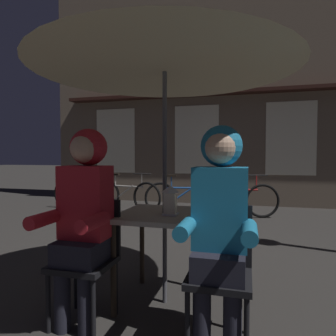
{
  "coord_description": "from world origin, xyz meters",
  "views": [
    {
      "loc": [
        0.65,
        -2.31,
        1.2
      ],
      "look_at": [
        0.0,
        0.1,
        1.1
      ],
      "focal_mm": 31.9,
      "sensor_mm": 36.0,
      "label": 1
    }
  ],
  "objects_px": {
    "chair_left": "(89,252)",
    "person_right_hooded": "(220,212)",
    "cafe_table": "(165,225)",
    "bicycle_fourth": "(236,200)",
    "chair_right": "(220,265)",
    "bicycle_second": "(126,195)",
    "bicycle_nearest": "(82,195)",
    "bicycle_third": "(185,198)",
    "patio_umbrella": "(165,48)",
    "person_left_hooded": "(84,206)",
    "lantern": "(170,200)"
  },
  "relations": [
    {
      "from": "cafe_table",
      "to": "bicycle_nearest",
      "type": "relative_size",
      "value": 0.45
    },
    {
      "from": "lantern",
      "to": "bicycle_nearest",
      "type": "xyz_separation_m",
      "value": [
        -2.94,
        3.58,
        -0.51
      ]
    },
    {
      "from": "cafe_table",
      "to": "bicycle_fourth",
      "type": "height_order",
      "value": "bicycle_fourth"
    },
    {
      "from": "bicycle_nearest",
      "to": "bicycle_fourth",
      "type": "bearing_deg",
      "value": 1.01
    },
    {
      "from": "patio_umbrella",
      "to": "lantern",
      "type": "bearing_deg",
      "value": -48.86
    },
    {
      "from": "cafe_table",
      "to": "lantern",
      "type": "xyz_separation_m",
      "value": [
        0.07,
        -0.08,
        0.22
      ]
    },
    {
      "from": "chair_left",
      "to": "person_right_hooded",
      "type": "height_order",
      "value": "person_right_hooded"
    },
    {
      "from": "chair_left",
      "to": "chair_right",
      "type": "bearing_deg",
      "value": 0.0
    },
    {
      "from": "cafe_table",
      "to": "bicycle_third",
      "type": "bearing_deg",
      "value": 99.15
    },
    {
      "from": "chair_right",
      "to": "person_left_hooded",
      "type": "distance_m",
      "value": 1.03
    },
    {
      "from": "bicycle_nearest",
      "to": "chair_left",
      "type": "bearing_deg",
      "value": -58.32
    },
    {
      "from": "lantern",
      "to": "chair_right",
      "type": "relative_size",
      "value": 0.27
    },
    {
      "from": "chair_right",
      "to": "cafe_table",
      "type": "bearing_deg",
      "value": 142.45
    },
    {
      "from": "lantern",
      "to": "chair_right",
      "type": "distance_m",
      "value": 0.63
    },
    {
      "from": "bicycle_second",
      "to": "patio_umbrella",
      "type": "bearing_deg",
      "value": -62.6
    },
    {
      "from": "person_right_hooded",
      "to": "chair_left",
      "type": "bearing_deg",
      "value": 176.61
    },
    {
      "from": "cafe_table",
      "to": "lantern",
      "type": "relative_size",
      "value": 3.2
    },
    {
      "from": "person_right_hooded",
      "to": "bicycle_fourth",
      "type": "xyz_separation_m",
      "value": [
        -0.05,
        3.99,
        -0.5
      ]
    },
    {
      "from": "patio_umbrella",
      "to": "chair_left",
      "type": "relative_size",
      "value": 2.66
    },
    {
      "from": "cafe_table",
      "to": "person_right_hooded",
      "type": "relative_size",
      "value": 0.53
    },
    {
      "from": "bicycle_third",
      "to": "bicycle_fourth",
      "type": "height_order",
      "value": "same"
    },
    {
      "from": "cafe_table",
      "to": "chair_right",
      "type": "relative_size",
      "value": 0.85
    },
    {
      "from": "bicycle_fourth",
      "to": "chair_right",
      "type": "bearing_deg",
      "value": -89.23
    },
    {
      "from": "patio_umbrella",
      "to": "bicycle_fourth",
      "type": "relative_size",
      "value": 1.41
    },
    {
      "from": "chair_right",
      "to": "bicycle_fourth",
      "type": "relative_size",
      "value": 0.53
    },
    {
      "from": "chair_right",
      "to": "bicycle_third",
      "type": "bearing_deg",
      "value": 104.91
    },
    {
      "from": "bicycle_fourth",
      "to": "person_right_hooded",
      "type": "bearing_deg",
      "value": -89.24
    },
    {
      "from": "person_right_hooded",
      "to": "bicycle_third",
      "type": "bearing_deg",
      "value": 104.71
    },
    {
      "from": "chair_left",
      "to": "chair_right",
      "type": "relative_size",
      "value": 1.0
    },
    {
      "from": "person_right_hooded",
      "to": "bicycle_third",
      "type": "distance_m",
      "value": 4.23
    },
    {
      "from": "chair_right",
      "to": "bicycle_nearest",
      "type": "xyz_separation_m",
      "value": [
        -3.35,
        3.87,
        -0.14
      ]
    },
    {
      "from": "cafe_table",
      "to": "person_right_hooded",
      "type": "height_order",
      "value": "person_right_hooded"
    },
    {
      "from": "bicycle_nearest",
      "to": "bicycle_fourth",
      "type": "distance_m",
      "value": 3.3
    },
    {
      "from": "person_left_hooded",
      "to": "bicycle_fourth",
      "type": "xyz_separation_m",
      "value": [
        0.91,
        3.99,
        -0.5
      ]
    },
    {
      "from": "chair_right",
      "to": "person_left_hooded",
      "type": "xyz_separation_m",
      "value": [
        -0.96,
        -0.06,
        0.36
      ]
    },
    {
      "from": "cafe_table",
      "to": "chair_right",
      "type": "xyz_separation_m",
      "value": [
        0.48,
        -0.37,
        -0.15
      ]
    },
    {
      "from": "patio_umbrella",
      "to": "cafe_table",
      "type": "bearing_deg",
      "value": 0.0
    },
    {
      "from": "chair_right",
      "to": "bicycle_third",
      "type": "distance_m",
      "value": 4.14
    },
    {
      "from": "chair_right",
      "to": "bicycle_nearest",
      "type": "bearing_deg",
      "value": 130.85
    },
    {
      "from": "person_right_hooded",
      "to": "bicycle_nearest",
      "type": "xyz_separation_m",
      "value": [
        -3.35,
        3.93,
        -0.5
      ]
    },
    {
      "from": "person_left_hooded",
      "to": "bicycle_fourth",
      "type": "distance_m",
      "value": 4.12
    },
    {
      "from": "cafe_table",
      "to": "chair_left",
      "type": "xyz_separation_m",
      "value": [
        -0.48,
        -0.37,
        -0.15
      ]
    },
    {
      "from": "patio_umbrella",
      "to": "person_right_hooded",
      "type": "xyz_separation_m",
      "value": [
        0.48,
        -0.43,
        -1.21
      ]
    },
    {
      "from": "cafe_table",
      "to": "bicycle_third",
      "type": "distance_m",
      "value": 3.69
    },
    {
      "from": "bicycle_nearest",
      "to": "bicycle_fourth",
      "type": "relative_size",
      "value": 1.01
    },
    {
      "from": "bicycle_nearest",
      "to": "bicycle_third",
      "type": "xyz_separation_m",
      "value": [
        2.29,
        0.13,
        0.0
      ]
    },
    {
      "from": "patio_umbrella",
      "to": "bicycle_second",
      "type": "bearing_deg",
      "value": 117.4
    },
    {
      "from": "cafe_table",
      "to": "bicycle_second",
      "type": "distance_m",
      "value": 4.09
    },
    {
      "from": "chair_left",
      "to": "person_right_hooded",
      "type": "distance_m",
      "value": 1.03
    },
    {
      "from": "chair_left",
      "to": "bicycle_nearest",
      "type": "xyz_separation_m",
      "value": [
        -2.39,
        3.87,
        -0.14
      ]
    }
  ]
}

